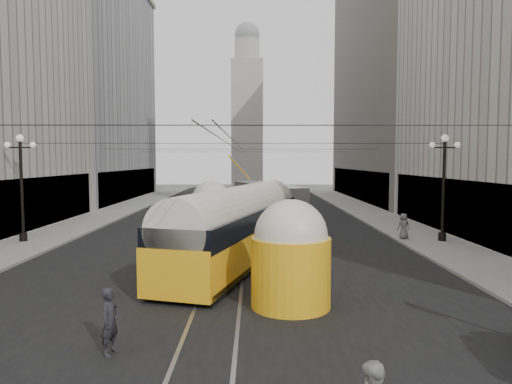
{
  "coord_description": "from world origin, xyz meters",
  "views": [
    {
      "loc": [
        1.23,
        -9.15,
        5.0
      ],
      "look_at": [
        1.35,
        13.41,
        3.42
      ],
      "focal_mm": 32.0,
      "sensor_mm": 36.0,
      "label": 1
    }
  ],
  "objects_px": {
    "pedestrian_crossing_a": "(110,321)",
    "pedestrian_sidewalk_right": "(404,226)",
    "city_bus": "(267,201)",
    "streetcar": "(239,225)"
  },
  "relations": [
    {
      "from": "streetcar",
      "to": "pedestrian_crossing_a",
      "type": "xyz_separation_m",
      "value": [
        -2.97,
        -10.67,
        -0.96
      ]
    },
    {
      "from": "city_bus",
      "to": "pedestrian_sidewalk_right",
      "type": "xyz_separation_m",
      "value": [
        8.21,
        -9.07,
        -0.75
      ]
    },
    {
      "from": "pedestrian_crossing_a",
      "to": "pedestrian_sidewalk_right",
      "type": "distance_m",
      "value": 20.9
    },
    {
      "from": "city_bus",
      "to": "pedestrian_crossing_a",
      "type": "height_order",
      "value": "city_bus"
    },
    {
      "from": "streetcar",
      "to": "pedestrian_sidewalk_right",
      "type": "xyz_separation_m",
      "value": [
        10.0,
        5.73,
        -0.89
      ]
    },
    {
      "from": "pedestrian_crossing_a",
      "to": "pedestrian_sidewalk_right",
      "type": "bearing_deg",
      "value": -23.5
    },
    {
      "from": "pedestrian_crossing_a",
      "to": "pedestrian_sidewalk_right",
      "type": "xyz_separation_m",
      "value": [
        12.96,
        16.4,
        0.07
      ]
    },
    {
      "from": "pedestrian_crossing_a",
      "to": "pedestrian_sidewalk_right",
      "type": "relative_size",
      "value": 1.1
    },
    {
      "from": "streetcar",
      "to": "city_bus",
      "type": "height_order",
      "value": "streetcar"
    },
    {
      "from": "streetcar",
      "to": "pedestrian_sidewalk_right",
      "type": "distance_m",
      "value": 11.56
    }
  ]
}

